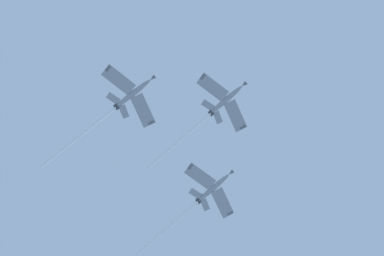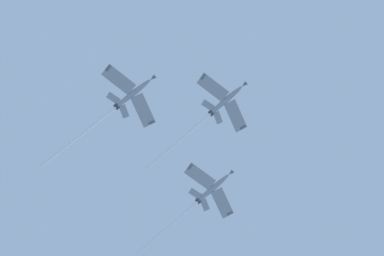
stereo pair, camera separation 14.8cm
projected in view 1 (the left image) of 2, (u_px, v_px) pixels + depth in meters
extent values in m
ellipsoid|color=gray|center=(226.00, 100.00, 147.13)|extent=(7.94, 10.83, 4.41)
cone|color=#595E60|center=(244.00, 85.00, 147.56)|extent=(2.03, 2.21, 1.57)
ellipsoid|color=black|center=(231.00, 95.00, 147.85)|extent=(2.46, 3.00, 1.59)
cube|color=gray|center=(235.00, 116.00, 148.24)|extent=(8.67, 9.03, 1.12)
cube|color=#595E60|center=(243.00, 127.00, 149.31)|extent=(1.78, 1.71, 0.58)
cube|color=gray|center=(213.00, 87.00, 145.72)|extent=(9.66, 6.34, 1.12)
cube|color=#595E60|center=(203.00, 77.00, 144.85)|extent=(1.25, 1.90, 0.58)
cube|color=gray|center=(218.00, 117.00, 147.35)|extent=(3.63, 3.93, 0.62)
cube|color=gray|center=(208.00, 105.00, 146.27)|extent=(3.95, 2.68, 0.62)
cube|color=#595E60|center=(212.00, 110.00, 148.18)|extent=(1.83, 2.63, 3.32)
cylinder|color=#38383D|center=(212.00, 114.00, 146.77)|extent=(1.32, 1.42, 1.03)
cylinder|color=#38383D|center=(210.00, 112.00, 146.56)|extent=(1.32, 1.42, 1.03)
cylinder|color=white|center=(178.00, 141.00, 145.89)|extent=(13.63, 19.91, 7.01)
ellipsoid|color=gray|center=(213.00, 188.00, 150.26)|extent=(7.98, 10.83, 4.29)
cone|color=#595E60|center=(231.00, 173.00, 150.62)|extent=(2.02, 2.20, 1.56)
ellipsoid|color=black|center=(218.00, 183.00, 150.96)|extent=(2.46, 3.00, 1.56)
cube|color=gray|center=(223.00, 203.00, 151.39)|extent=(8.67, 9.04, 1.08)
cube|color=#595E60|center=(230.00, 213.00, 152.46)|extent=(1.78, 1.71, 0.56)
cube|color=gray|center=(200.00, 176.00, 148.86)|extent=(9.67, 6.38, 1.08)
cube|color=#595E60|center=(190.00, 167.00, 147.98)|extent=(1.26, 1.91, 0.56)
cube|color=gray|center=(205.00, 205.00, 150.54)|extent=(3.63, 3.93, 0.60)
cube|color=gray|center=(195.00, 194.00, 149.45)|extent=(3.95, 2.70, 0.60)
cube|color=#595E60|center=(200.00, 197.00, 151.36)|extent=(1.83, 2.61, 3.31)
cylinder|color=#38383D|center=(199.00, 202.00, 149.96)|extent=(1.31, 1.41, 1.02)
cylinder|color=#38383D|center=(197.00, 200.00, 149.75)|extent=(1.31, 1.41, 1.02)
cylinder|color=white|center=(168.00, 228.00, 149.23)|extent=(13.18, 19.04, 6.54)
ellipsoid|color=gray|center=(133.00, 93.00, 140.51)|extent=(8.24, 10.66, 4.36)
cone|color=#595E60|center=(153.00, 78.00, 140.96)|extent=(2.05, 2.20, 1.57)
ellipsoid|color=black|center=(139.00, 88.00, 141.23)|extent=(2.52, 2.97, 1.58)
cube|color=gray|center=(143.00, 111.00, 141.65)|extent=(8.53, 9.14, 1.11)
cube|color=#595E60|center=(151.00, 123.00, 142.75)|extent=(1.80, 1.68, 0.57)
cube|color=gray|center=(119.00, 80.00, 139.07)|extent=(9.67, 6.59, 1.11)
cube|color=#595E60|center=(108.00, 68.00, 138.16)|extent=(1.30, 1.90, 0.57)
cube|color=gray|center=(124.00, 112.00, 140.73)|extent=(3.57, 3.95, 0.61)
cube|color=gray|center=(113.00, 98.00, 139.62)|extent=(3.97, 2.78, 0.61)
cube|color=#595E60|center=(119.00, 104.00, 141.54)|extent=(1.91, 2.57, 3.32)
cylinder|color=#38383D|center=(117.00, 108.00, 140.14)|extent=(1.33, 1.42, 1.03)
cylinder|color=#38383D|center=(115.00, 106.00, 139.92)|extent=(1.33, 1.42, 1.03)
cylinder|color=white|center=(79.00, 137.00, 139.17)|extent=(14.97, 20.55, 7.18)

